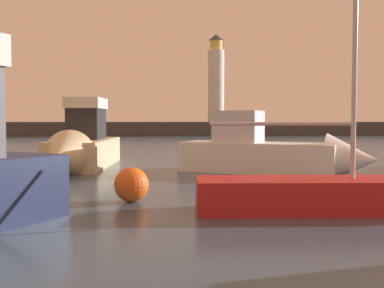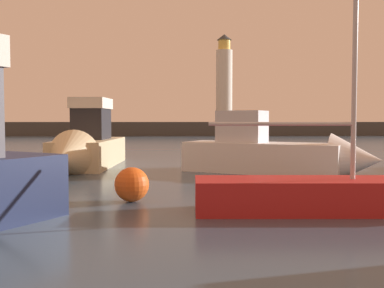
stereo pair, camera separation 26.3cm
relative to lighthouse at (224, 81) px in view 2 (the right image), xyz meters
name	(u,v)px [view 2 (the right image)]	position (x,y,z in m)	size (l,w,h in m)	color
ground_plane	(190,151)	(-5.81, -31.98, -7.76)	(220.00, 220.00, 0.00)	#384C60
breakwater	(183,129)	(-5.81, 0.00, -6.80)	(76.93, 4.40, 1.92)	#423F3D
lighthouse	(224,81)	(0.00, 0.00, 0.00)	(2.30, 2.30, 12.34)	silver
motorboat_3	(282,154)	(-2.44, -46.02, -6.94)	(8.01, 5.57, 2.92)	white
motorboat_4	(85,147)	(-11.03, -43.57, -6.78)	(2.70, 8.26, 3.69)	beige
sailboat_moored	(326,193)	(-3.21, -53.86, -7.30)	(6.36, 1.76, 8.16)	#B21E1E
mooring_buoy	(132,184)	(-8.03, -52.30, -7.29)	(0.94, 0.94, 0.94)	#EA5919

